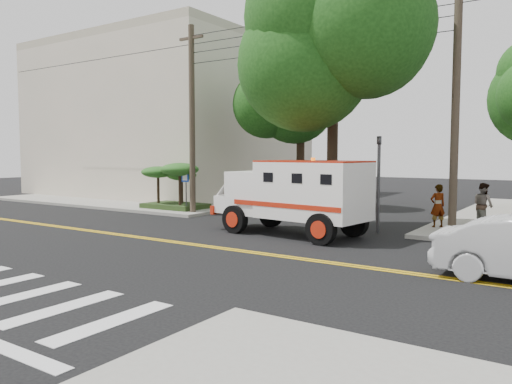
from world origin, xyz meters
The scene contains 13 objects.
ground centered at (0.00, 0.00, 0.00)m, with size 100.00×100.00×0.00m, color black.
sidewalk_nw centered at (-13.50, 13.50, 0.07)m, with size 17.00×17.00×0.15m, color gray.
building_left centered at (-15.50, 15.00, 5.15)m, with size 16.00×14.00×10.00m, color beige.
utility_pole_left centered at (-5.60, 6.00, 4.50)m, with size 0.28×0.28×9.00m, color #382D23.
utility_pole_right centered at (6.30, 6.20, 4.50)m, with size 0.28×0.28×9.00m, color #382D23.
tree_main centered at (1.94, 6.21, 7.20)m, with size 6.08×5.70×9.85m.
tree_left centered at (-2.68, 11.79, 5.73)m, with size 4.48×4.20×7.70m.
traffic_signal centered at (3.80, 5.60, 2.23)m, with size 0.15×0.18×3.60m.
accessibility_sign centered at (-6.20, 6.17, 1.37)m, with size 0.45×0.10×2.02m.
palm_planter centered at (-7.44, 6.62, 1.65)m, with size 3.52×2.63×2.36m.
armored_truck centered at (1.45, 3.50, 1.55)m, with size 6.18×2.98×2.72m.
pedestrian_a centered at (5.50, 7.40, 0.97)m, with size 0.60×0.39×1.65m, color gray.
pedestrian_b centered at (6.92, 8.52, 1.00)m, with size 0.82×0.64×1.69m, color gray.
Camera 1 is at (10.28, -12.19, 2.95)m, focal length 35.00 mm.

